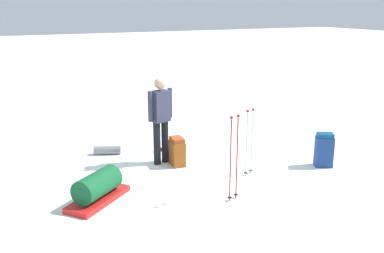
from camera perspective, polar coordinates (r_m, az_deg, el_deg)
The scene contains 9 objects.
ground_plane at distance 8.83m, azimuth -0.00°, elevation -4.38°, with size 80.00×80.00×0.00m, color white.
skier_standing at distance 8.41m, azimuth -4.13°, elevation 1.38°, with size 0.55×0.31×1.70m.
ski_pair_near at distance 9.35m, azimuth -4.20°, elevation -3.17°, with size 1.79×0.36×0.05m.
backpack_large_dark at distance 8.47m, azimuth -1.95°, elevation -3.31°, with size 0.27×0.40×0.56m.
backpack_bright at distance 8.77m, azimuth 16.84°, elevation -2.97°, with size 0.41×0.38×0.66m.
ski_poles_planted_near at distance 6.85m, azimuth 5.49°, elevation -3.60°, with size 0.22×0.11×1.40m.
ski_poles_planted_far at distance 7.92m, azimuth 7.50°, elevation -1.59°, with size 0.21×0.11×1.24m.
gear_sled at distance 7.11m, azimuth -12.21°, elevation -7.90°, with size 1.19×1.08×0.49m.
sleeping_mat_rolled at distance 9.29m, azimuth -10.99°, elevation -3.05°, with size 0.18×0.18×0.55m, color slate.
Camera 1 is at (3.67, 7.44, 3.02)m, focal length 40.89 mm.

